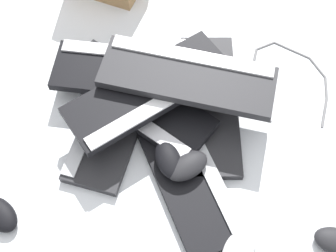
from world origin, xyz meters
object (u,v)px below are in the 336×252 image
keyboard_0 (115,114)px  keyboard_1 (185,170)px  keyboard_4 (135,72)px  keyboard_3 (136,100)px  mouse_4 (187,166)px  keyboard_6 (188,76)px  mouse_1 (169,160)px  keyboard_2 (208,103)px  mouse_3 (0,214)px  keyboard_5 (150,91)px  mouse_0 (240,247)px  mouse_5 (213,93)px

keyboard_0 → keyboard_1: 0.25m
keyboard_0 → keyboard_4: 0.13m
keyboard_3 → mouse_4: size_ratio=4.23×
keyboard_0 → keyboard_6: size_ratio=0.99×
keyboard_0 → keyboard_3: size_ratio=0.96×
keyboard_6 → keyboard_0: bearing=29.7°
keyboard_1 → mouse_1: bearing=1.3°
keyboard_2 → keyboard_4: 0.22m
mouse_3 → mouse_4: bearing=-122.3°
keyboard_1 → keyboard_3: keyboard_3 is taller
keyboard_3 → keyboard_6: 0.16m
keyboard_5 → mouse_3: 0.47m
mouse_1 → keyboard_2: bearing=129.9°
mouse_3 → keyboard_1: bearing=-121.6°
mouse_0 → mouse_1: 0.27m
keyboard_2 → keyboard_5: 0.18m
keyboard_1 → mouse_0: size_ratio=3.94×
keyboard_5 → mouse_1: keyboard_5 is taller
mouse_0 → mouse_5: mouse_5 is taller
mouse_0 → mouse_1: mouse_1 is taller
mouse_3 → mouse_4: size_ratio=1.00×
keyboard_6 → mouse_4: size_ratio=4.09×
keyboard_2 → mouse_3: 0.60m
keyboard_1 → keyboard_3: 0.23m
keyboard_4 → mouse_1: (-0.16, 0.21, -0.02)m
keyboard_2 → mouse_5: bearing=-122.1°
keyboard_5 → keyboard_6: keyboard_6 is taller
keyboard_4 → mouse_0: (-0.38, 0.36, -0.05)m
keyboard_6 → keyboard_5: bearing=32.3°
keyboard_3 → mouse_1: bearing=134.4°
keyboard_2 → keyboard_3: (0.19, 0.07, 0.03)m
keyboard_1 → mouse_1: mouse_1 is taller
mouse_4 → keyboard_1: bearing=-84.1°
keyboard_3 → mouse_4: (-0.19, 0.15, 0.01)m
keyboard_3 → keyboard_2: bearing=-160.4°
keyboard_2 → keyboard_6: (0.06, 0.01, 0.12)m
mouse_3 → keyboard_5: bearing=-96.6°
keyboard_1 → keyboard_4: size_ratio=0.94×
keyboard_4 → mouse_5: 0.22m
mouse_3 → keyboard_6: bearing=-100.9°
mouse_0 → keyboard_0: bearing=-100.1°
keyboard_0 → keyboard_6: (-0.17, -0.10, 0.12)m
mouse_1 → mouse_4: bearing=48.9°
keyboard_3 → keyboard_5: 0.07m
keyboard_4 → mouse_5: (-0.22, -0.01, -0.02)m
keyboard_5 → mouse_1: bearing=124.4°
keyboard_1 → keyboard_5: size_ratio=0.99×
keyboard_6 → mouse_5: bearing=-161.2°
keyboard_5 → mouse_0: 0.44m
keyboard_3 → mouse_3: size_ratio=4.23×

